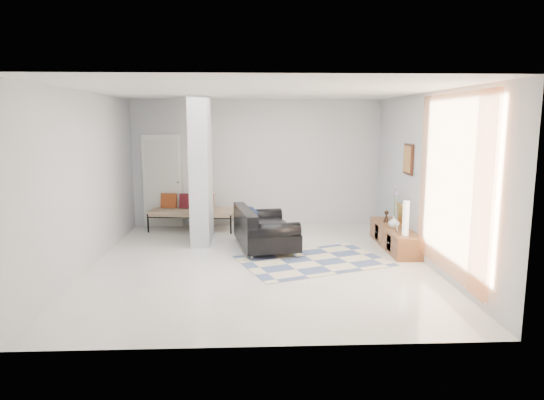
{
  "coord_description": "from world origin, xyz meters",
  "views": [
    {
      "loc": [
        -0.15,
        -7.77,
        2.36
      ],
      "look_at": [
        0.23,
        0.6,
        0.97
      ],
      "focal_mm": 32.0,
      "sensor_mm": 36.0,
      "label": 1
    }
  ],
  "objects": [
    {
      "name": "wall_back",
      "position": [
        0.0,
        3.0,
        1.4
      ],
      "size": [
        6.0,
        0.0,
        6.0
      ],
      "primitive_type": "plane",
      "rotation": [
        1.57,
        0.0,
        0.0
      ],
      "color": "#BBBEC0",
      "rests_on": "ground"
    },
    {
      "name": "vase",
      "position": [
        2.47,
        0.8,
        0.51
      ],
      "size": [
        0.22,
        0.22,
        0.22
      ],
      "primitive_type": "imported",
      "rotation": [
        0.0,
        0.0,
        -0.05
      ],
      "color": "white",
      "rests_on": "media_console"
    },
    {
      "name": "bronze_figurine",
      "position": [
        2.47,
        1.29,
        0.51
      ],
      "size": [
        0.12,
        0.12,
        0.23
      ],
      "primitive_type": null,
      "rotation": [
        0.0,
        0.0,
        -0.06
      ],
      "color": "black",
      "rests_on": "media_console"
    },
    {
      "name": "area_rug",
      "position": [
        0.9,
        0.08,
        0.01
      ],
      "size": [
        2.76,
        2.3,
        0.01
      ],
      "primitive_type": "cube",
      "rotation": [
        0.0,
        0.0,
        0.36
      ],
      "color": "beige",
      "rests_on": "floor"
    },
    {
      "name": "media_console",
      "position": [
        2.52,
        0.9,
        0.2
      ],
      "size": [
        0.45,
        1.89,
        0.8
      ],
      "color": "brown",
      "rests_on": "floor"
    },
    {
      "name": "hallway_door",
      "position": [
        -2.1,
        2.96,
        1.02
      ],
      "size": [
        0.85,
        0.06,
        2.04
      ],
      "primitive_type": "cube",
      "color": "silver",
      "rests_on": "floor"
    },
    {
      "name": "wall_front",
      "position": [
        0.0,
        -3.0,
        1.4
      ],
      "size": [
        6.0,
        0.0,
        6.0
      ],
      "primitive_type": "plane",
      "rotation": [
        -1.57,
        0.0,
        0.0
      ],
      "color": "#BBBEC0",
      "rests_on": "ground"
    },
    {
      "name": "wall_left",
      "position": [
        -2.75,
        0.0,
        1.4
      ],
      "size": [
        0.0,
        6.0,
        6.0
      ],
      "primitive_type": "plane",
      "rotation": [
        1.57,
        0.0,
        1.57
      ],
      "color": "#BBBEC0",
      "rests_on": "ground"
    },
    {
      "name": "daybed",
      "position": [
        -1.42,
        2.63,
        0.41
      ],
      "size": [
        1.88,
        0.98,
        0.77
      ],
      "rotation": [
        0.0,
        0.0,
        -0.12
      ],
      "color": "black",
      "rests_on": "floor"
    },
    {
      "name": "wall_right",
      "position": [
        2.75,
        0.0,
        1.4
      ],
      "size": [
        0.0,
        6.0,
        6.0
      ],
      "primitive_type": "plane",
      "rotation": [
        1.57,
        0.0,
        -1.57
      ],
      "color": "#BBBEC0",
      "rests_on": "ground"
    },
    {
      "name": "curtain",
      "position": [
        2.67,
        -1.15,
        1.45
      ],
      "size": [
        0.0,
        2.55,
        2.55
      ],
      "primitive_type": "plane",
      "rotation": [
        1.57,
        0.0,
        1.57
      ],
      "color": "#FF8B43",
      "rests_on": "wall_right"
    },
    {
      "name": "loveseat",
      "position": [
        0.06,
        0.93,
        0.35
      ],
      "size": [
        1.22,
        1.76,
        0.76
      ],
      "rotation": [
        0.0,
        0.0,
        0.18
      ],
      "color": "silver",
      "rests_on": "floor"
    },
    {
      "name": "partition_column",
      "position": [
        -1.1,
        1.6,
        1.4
      ],
      "size": [
        0.35,
        1.2,
        2.8
      ],
      "primitive_type": "cube",
      "color": "#B7BBBF",
      "rests_on": "floor"
    },
    {
      "name": "ceiling",
      "position": [
        0.0,
        0.0,
        2.8
      ],
      "size": [
        6.0,
        6.0,
        0.0
      ],
      "primitive_type": "plane",
      "rotation": [
        3.14,
        0.0,
        0.0
      ],
      "color": "white",
      "rests_on": "wall_back"
    },
    {
      "name": "cylinder_lamp",
      "position": [
        2.5,
        0.23,
        0.7
      ],
      "size": [
        0.11,
        0.11,
        0.6
      ],
      "primitive_type": "cylinder",
      "color": "white",
      "rests_on": "media_console"
    },
    {
      "name": "wall_art",
      "position": [
        2.72,
        0.9,
        1.65
      ],
      "size": [
        0.04,
        0.45,
        0.55
      ],
      "primitive_type": "cube",
      "color": "#3E1B10",
      "rests_on": "wall_right"
    },
    {
      "name": "floor",
      "position": [
        0.0,
        0.0,
        0.0
      ],
      "size": [
        6.0,
        6.0,
        0.0
      ],
      "primitive_type": "plane",
      "color": "beige",
      "rests_on": "ground"
    }
  ]
}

